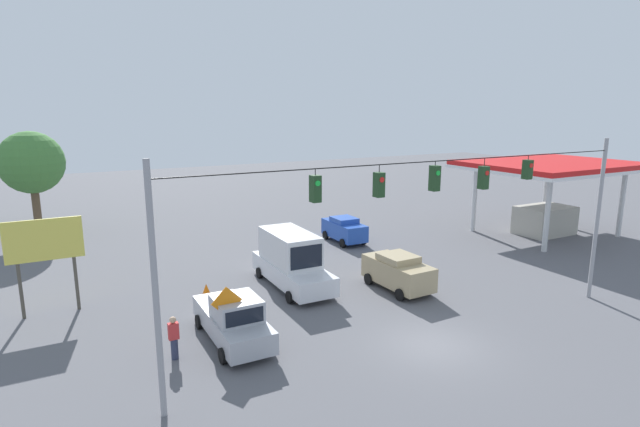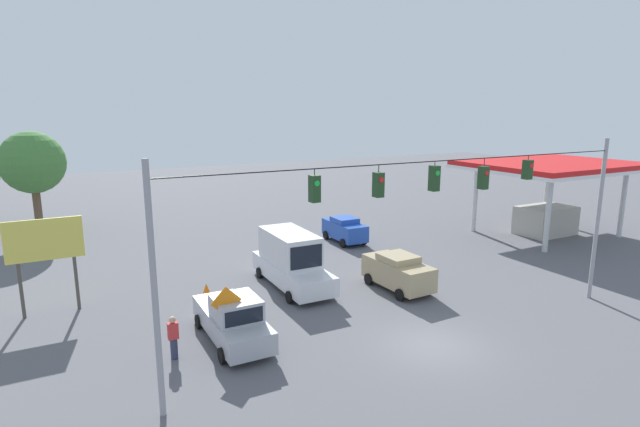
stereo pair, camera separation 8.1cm
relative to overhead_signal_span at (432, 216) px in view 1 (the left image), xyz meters
name	(u,v)px [view 1 (the left image)]	position (x,y,z in m)	size (l,w,h in m)	color
ground_plane	(432,345)	(-0.03, 0.33, -5.48)	(140.00, 140.00, 0.00)	#56565B
overhead_signal_span	(432,216)	(0.00, 0.00, 0.00)	(21.93, 0.38, 8.28)	#939399
sedan_blue_oncoming_far	(344,229)	(-5.33, -15.63, -4.51)	(2.00, 4.08, 1.86)	#234CB2
pickup_truck_silver_parked_shoulder	(233,320)	(7.15, -3.96, -4.50)	(2.19, 5.50, 2.12)	#A8AAB2
sedan_tan_crossing_near	(398,271)	(-2.77, -5.71, -4.45)	(2.16, 4.34, 1.96)	tan
box_truck_white_withflow_mid	(291,260)	(2.10, -9.00, -3.98)	(2.55, 6.68, 3.05)	silver
traffic_cone_nearest	(237,324)	(6.65, -4.98, -5.19)	(0.42, 0.42, 0.57)	orange
traffic_cone_second	(222,305)	(6.57, -7.38, -5.19)	(0.42, 0.42, 0.57)	orange
traffic_cone_third	(206,289)	(6.64, -9.97, -5.19)	(0.42, 0.42, 0.57)	orange
gas_station	(548,182)	(-20.48, -10.23, -1.31)	(12.23, 9.69, 5.72)	red
roadside_billboard	(45,247)	(13.93, -10.92, -2.14)	(3.35, 0.16, 4.67)	#4C473D
work_zone_sign	(227,307)	(7.69, -3.03, -3.49)	(1.27, 0.06, 2.84)	slate
pedestrian	(174,338)	(9.70, -3.59, -4.58)	(0.40, 0.28, 1.77)	#2D334C
tree_horizon_left	(31,163)	(14.60, -27.93, 0.23)	(4.66, 4.66, 8.09)	brown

